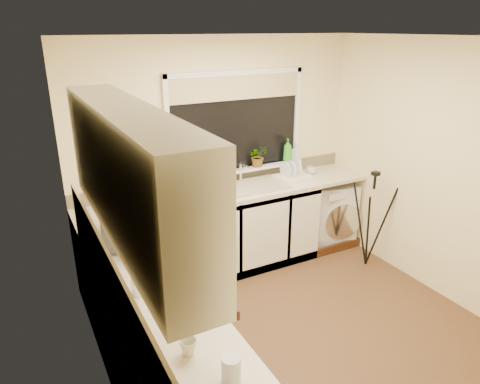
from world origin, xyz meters
name	(u,v)px	position (x,y,z in m)	size (l,w,h in m)	color
floor	(293,326)	(0.00, 0.00, 0.00)	(3.20, 3.20, 0.00)	brown
ceiling	(308,37)	(0.00, 0.00, 2.45)	(3.20, 3.20, 0.00)	white
wall_back	(219,154)	(0.00, 1.50, 1.23)	(3.20, 3.20, 0.00)	#FBE4A7
wall_front	(469,294)	(0.00, -1.50, 1.23)	(3.20, 3.20, 0.00)	#FBE4A7
wall_left	(94,243)	(-1.60, 0.00, 1.23)	(3.00, 3.00, 0.00)	#FBE4A7
wall_right	(437,171)	(1.60, 0.00, 1.23)	(3.00, 3.00, 0.00)	#FBE4A7
base_cabinet_back	(205,238)	(-0.33, 1.20, 0.43)	(2.55, 0.60, 0.86)	silver
base_cabinet_left	(162,356)	(-1.30, -0.30, 0.43)	(0.54, 2.40, 0.86)	silver
worktop_back	(232,193)	(0.00, 1.20, 0.88)	(3.20, 0.60, 0.04)	beige
worktop_left	(157,300)	(-1.30, -0.30, 0.88)	(0.60, 2.40, 0.04)	beige
upper_cabinet	(129,173)	(-1.44, -0.45, 1.80)	(0.28, 1.90, 0.70)	silver
splashback_left	(108,278)	(-1.59, -0.30, 1.12)	(0.02, 2.40, 0.45)	beige
splashback_back	(220,177)	(0.00, 1.49, 0.97)	(3.20, 0.02, 0.14)	beige
window_glass	(236,123)	(0.20, 1.49, 1.55)	(1.50, 0.02, 1.00)	black
window_blind	(237,88)	(0.20, 1.46, 1.92)	(1.50, 0.02, 0.25)	tan
windowsill	(238,170)	(0.20, 1.43, 1.04)	(1.60, 0.14, 0.03)	white
sink	(249,187)	(0.20, 1.20, 0.91)	(0.82, 0.46, 0.03)	tan
faucet	(241,173)	(0.20, 1.38, 1.02)	(0.03, 0.03, 0.24)	silver
washing_machine	(328,212)	(1.34, 1.23, 0.38)	(0.54, 0.52, 0.77)	silver
laptop	(166,199)	(-0.72, 1.17, 0.96)	(0.37, 0.36, 0.22)	#95959C
kettle	(148,245)	(-1.19, 0.23, 1.00)	(0.15, 0.15, 0.20)	silver
dish_rack	(292,178)	(0.76, 1.19, 0.93)	(0.38, 0.29, 0.06)	#EEE8CE
tripod	(370,220)	(1.36, 0.54, 0.55)	(0.53, 0.53, 1.10)	black
glass_jug	(231,369)	(-1.20, -1.15, 0.97)	(0.10, 0.10, 0.14)	silver
steel_jar	(137,287)	(-1.40, -0.21, 0.96)	(0.08, 0.08, 0.11)	silver
microwave	(126,222)	(-1.25, 0.61, 1.05)	(0.55, 0.37, 0.31)	silver
plant_a	(190,166)	(-0.37, 1.42, 1.17)	(0.13, 0.09, 0.25)	#999999
plant_b	(221,163)	(-0.02, 1.42, 1.16)	(0.12, 0.09, 0.21)	#999999
plant_d	(258,156)	(0.44, 1.41, 1.17)	(0.22, 0.19, 0.24)	#999999
soap_bottle_green	(288,150)	(0.84, 1.42, 1.18)	(0.10, 0.10, 0.27)	green
soap_bottle_clear	(296,152)	(0.94, 1.40, 1.15)	(0.09, 0.09, 0.20)	#999999
cup_back	(311,170)	(1.07, 1.28, 0.94)	(0.11, 0.11, 0.09)	silver
cup_left	(188,347)	(-1.31, -0.88, 0.94)	(0.09, 0.09, 0.09)	beige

